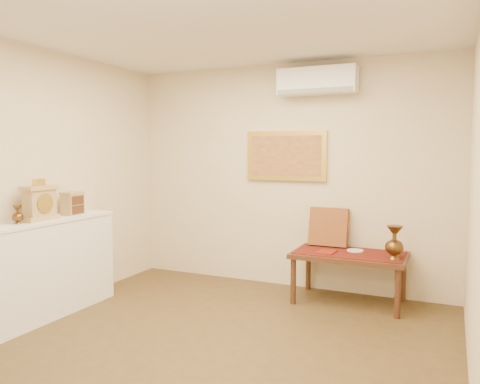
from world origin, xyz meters
The scene contains 16 objects.
floor centered at (0.00, 0.00, 0.00)m, with size 4.50×4.50×0.00m, color brown.
ceiling centered at (0.00, 0.00, 2.70)m, with size 4.50×4.50×0.00m, color silver.
wall_back centered at (0.00, 2.25, 1.35)m, with size 4.00×0.02×2.70m, color beige.
wall_left centered at (-2.00, 0.00, 1.35)m, with size 0.02×4.50×2.70m, color beige.
brass_urn_small centered at (-1.82, -0.11, 1.09)m, with size 0.10×0.10×0.23m, color brown, non-canonical shape.
table_cloth centered at (0.85, 1.88, 0.55)m, with size 1.14×0.59×0.01m, color #611810.
brass_urn_tall centered at (1.33, 1.76, 0.77)m, with size 0.19×0.19×0.42m, color brown, non-canonical shape.
plate centered at (0.90, 1.97, 0.56)m, with size 0.18×0.18×0.01m, color white.
menu centered at (0.62, 1.78, 0.56)m, with size 0.18×0.25×0.01m, color maroon.
cushion centered at (0.56, 2.13, 0.78)m, with size 0.44×0.10×0.44m, color maroon.
display_ledge centered at (-1.82, 0.00, 0.49)m, with size 0.37×2.02×0.98m.
mantel_clock centered at (-1.80, 0.14, 1.15)m, with size 0.17×0.36×0.41m.
wooden_chest centered at (-1.82, 0.59, 1.10)m, with size 0.16×0.21×0.24m.
low_table centered at (0.85, 1.88, 0.48)m, with size 1.20×0.70×0.55m.
painting centered at (0.00, 2.22, 1.60)m, with size 1.00×0.06×0.60m.
ac_unit centered at (0.40, 2.12, 2.45)m, with size 0.90×0.25×0.30m.
Camera 1 is at (1.84, -3.16, 1.65)m, focal length 35.00 mm.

